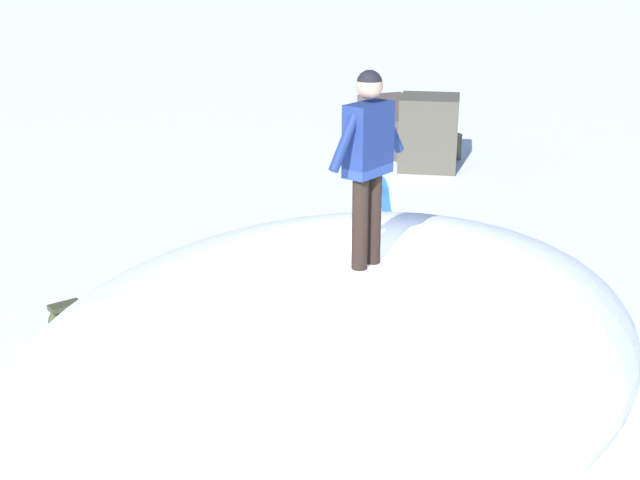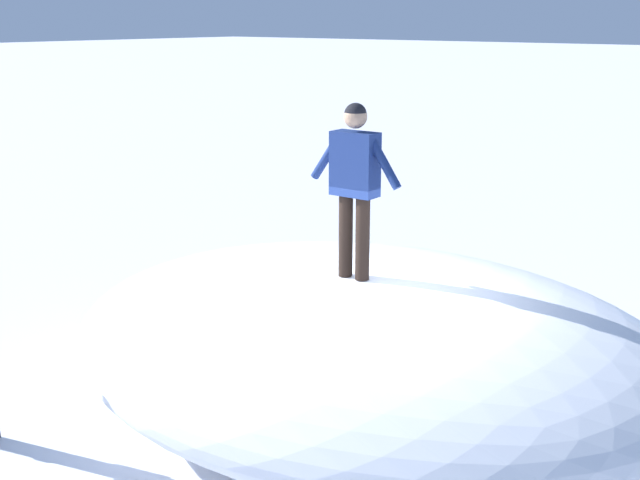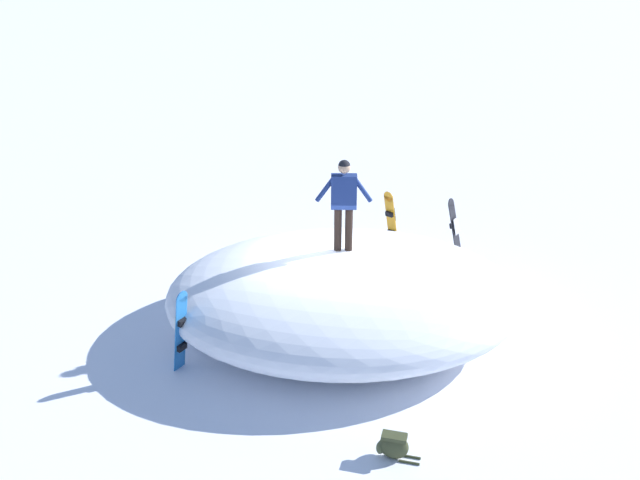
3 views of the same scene
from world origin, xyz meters
TOP-DOWN VIEW (x-y plane):
  - ground at (0.00, 0.00)m, footprint 240.00×240.00m
  - snow_mound at (0.28, 0.31)m, footprint 5.70×6.97m
  - snowboarder_standing at (0.04, 0.28)m, footprint 0.24×1.03m
  - backpack_near at (3.74, 1.11)m, footprint 0.30×0.66m

SIDE VIEW (x-z plane):
  - ground at x=0.00m, z-range 0.00..0.00m
  - backpack_near at x=3.74m, z-range 0.00..0.41m
  - snow_mound at x=0.28m, z-range 0.00..1.59m
  - snowboarder_standing at x=0.04m, z-range 1.76..3.48m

